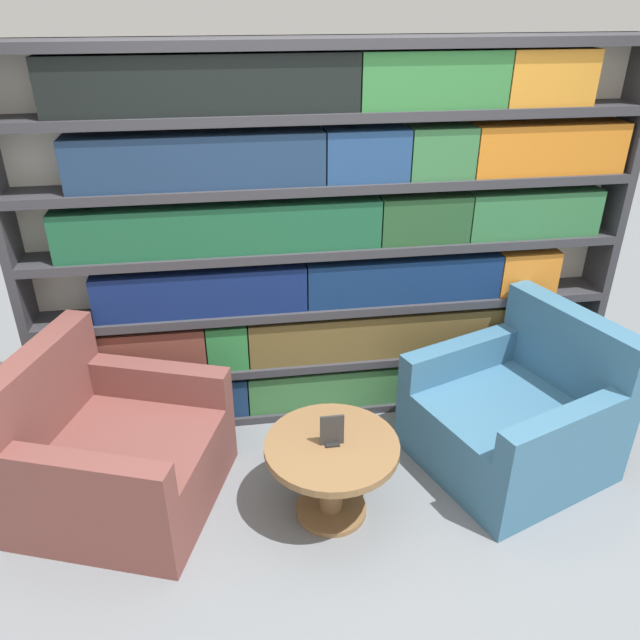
{
  "coord_description": "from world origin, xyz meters",
  "views": [
    {
      "loc": [
        -0.54,
        -2.04,
        2.41
      ],
      "look_at": [
        -0.13,
        0.7,
        0.92
      ],
      "focal_mm": 35.0,
      "sensor_mm": 36.0,
      "label": 1
    }
  ],
  "objects": [
    {
      "name": "coffee_table",
      "position": [
        -0.13,
        0.3,
        0.32
      ],
      "size": [
        0.66,
        0.66,
        0.45
      ],
      "color": "brown",
      "rests_on": "ground_plane"
    },
    {
      "name": "armchair_left",
      "position": [
        -1.22,
        0.57,
        0.29
      ],
      "size": [
        1.16,
        1.14,
        0.86
      ],
      "rotation": [
        0.0,
        0.0,
        1.23
      ],
      "color": "brown",
      "rests_on": "ground_plane"
    },
    {
      "name": "bookshelf",
      "position": [
        0.04,
        1.25,
        1.09
      ],
      "size": [
        3.44,
        0.3,
        2.19
      ],
      "color": "silver",
      "rests_on": "ground_plane"
    },
    {
      "name": "armchair_right",
      "position": [
        0.96,
        0.57,
        0.29
      ],
      "size": [
        1.16,
        1.15,
        0.86
      ],
      "rotation": [
        0.0,
        0.0,
        -1.22
      ],
      "color": "#386684",
      "rests_on": "ground_plane"
    },
    {
      "name": "ground_plane",
      "position": [
        0.0,
        0.0,
        0.0
      ],
      "size": [
        14.0,
        14.0,
        0.0
      ],
      "primitive_type": "plane",
      "color": "slate"
    },
    {
      "name": "table_sign",
      "position": [
        -0.13,
        0.3,
        0.52
      ],
      "size": [
        0.12,
        0.06,
        0.17
      ],
      "color": "black",
      "rests_on": "coffee_table"
    }
  ]
}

